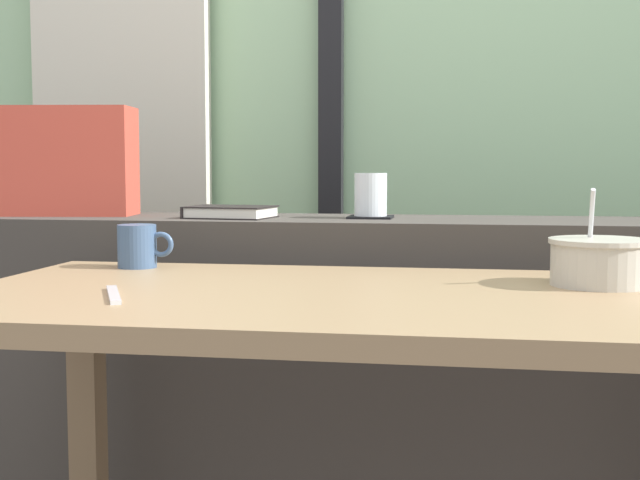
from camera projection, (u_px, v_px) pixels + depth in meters
name	position (u px, v px, depth m)	size (l,w,h in m)	color
outdoor_backdrop	(382.00, 8.00, 2.62)	(4.80, 0.08, 2.80)	#9EC699
curtain_left_panel	(120.00, 60.00, 2.67)	(0.56, 0.06, 2.50)	beige
window_divider_post	(331.00, 40.00, 2.59)	(0.07, 0.05, 2.60)	black
dark_console_ledge	(350.00, 390.00, 2.01)	(2.80, 0.34, 0.80)	#423D38
breakfast_table	(356.00, 357.00, 1.38)	(1.29, 0.68, 0.72)	#826849
coaster_square	(371.00, 217.00, 1.98)	(0.10, 0.10, 0.01)	black
juice_glass	(371.00, 196.00, 1.97)	(0.07, 0.07, 0.10)	white
closed_book	(230.00, 212.00, 1.98)	(0.20, 0.16, 0.03)	black
throw_pillow	(67.00, 161.00, 2.08)	(0.32, 0.14, 0.26)	#B74233
soup_bowl	(600.00, 262.00, 1.45)	(0.17, 0.17, 0.16)	#BCB7A8
fork_utensil	(114.00, 295.00, 1.33)	(0.02, 0.17, 0.01)	silver
ceramic_mug	(138.00, 246.00, 1.70)	(0.11, 0.08, 0.08)	#3D567A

